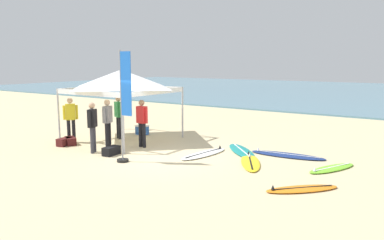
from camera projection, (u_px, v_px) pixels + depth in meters
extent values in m
plane|color=beige|center=(159.00, 156.00, 12.37)|extent=(80.00, 80.00, 0.00)
cube|color=#568499|center=(354.00, 92.00, 37.35)|extent=(80.00, 36.00, 0.10)
cylinder|color=#B7B7BC|center=(59.00, 116.00, 14.38)|extent=(0.07, 0.07, 2.05)
cylinder|color=#B7B7BC|center=(123.00, 124.00, 12.51)|extent=(0.07, 0.07, 2.05)
cylinder|color=#B7B7BC|center=(122.00, 107.00, 17.14)|extent=(0.07, 0.07, 2.05)
cylinder|color=#B7B7BC|center=(183.00, 112.00, 15.27)|extent=(0.07, 0.07, 2.05)
cube|color=white|center=(88.00, 93.00, 13.30)|extent=(3.37, 0.03, 0.18)
cube|color=white|center=(150.00, 88.00, 16.06)|extent=(3.37, 0.03, 0.18)
cube|color=white|center=(92.00, 88.00, 15.62)|extent=(0.03, 3.37, 0.18)
cube|color=white|center=(155.00, 92.00, 13.75)|extent=(0.03, 3.37, 0.18)
pyramid|color=white|center=(121.00, 79.00, 14.61)|extent=(3.49, 3.49, 0.70)
ellipsoid|color=yellow|center=(250.00, 162.00, 11.48)|extent=(1.50, 2.09, 0.07)
cube|color=black|center=(250.00, 161.00, 11.47)|extent=(0.90, 1.57, 0.01)
cone|color=black|center=(249.00, 153.00, 12.30)|extent=(0.09, 0.09, 0.12)
ellipsoid|color=white|center=(204.00, 154.00, 12.52)|extent=(0.85, 2.19, 0.07)
cube|color=black|center=(204.00, 153.00, 12.52)|extent=(0.28, 1.80, 0.01)
cone|color=black|center=(220.00, 147.00, 13.15)|extent=(0.09, 0.09, 0.12)
ellipsoid|color=orange|center=(302.00, 189.00, 9.08)|extent=(1.63, 1.67, 0.07)
cube|color=black|center=(302.00, 187.00, 9.07)|extent=(1.12, 1.16, 0.01)
cone|color=black|center=(273.00, 187.00, 8.91)|extent=(0.09, 0.09, 0.12)
ellipsoid|color=#7AD12D|center=(332.00, 168.00, 10.83)|extent=(1.18, 1.87, 0.07)
cube|color=white|center=(332.00, 167.00, 10.83)|extent=(0.66, 1.44, 0.01)
cone|color=white|center=(315.00, 169.00, 10.43)|extent=(0.09, 0.09, 0.12)
ellipsoid|color=#19847F|center=(241.00, 151.00, 12.95)|extent=(1.98, 2.06, 0.07)
cube|color=white|center=(241.00, 150.00, 12.94)|extent=(1.33, 1.43, 0.01)
cone|color=white|center=(250.00, 155.00, 12.03)|extent=(0.09, 0.09, 0.12)
ellipsoid|color=navy|center=(287.00, 155.00, 12.35)|extent=(2.48, 0.86, 0.07)
cube|color=white|center=(288.00, 154.00, 12.35)|extent=(2.07, 0.22, 0.01)
cone|color=white|center=(258.00, 149.00, 12.82)|extent=(0.09, 0.09, 0.12)
cylinder|color=#383842|center=(92.00, 140.00, 12.68)|extent=(0.13, 0.13, 0.88)
cylinder|color=#383842|center=(94.00, 139.00, 12.86)|extent=(0.13, 0.13, 0.88)
cube|color=black|center=(92.00, 118.00, 12.66)|extent=(0.37, 0.42, 0.60)
sphere|color=tan|center=(92.00, 106.00, 12.60)|extent=(0.21, 0.21, 0.21)
cylinder|color=black|center=(90.00, 120.00, 12.44)|extent=(0.09, 0.09, 0.54)
cylinder|color=black|center=(95.00, 118.00, 12.89)|extent=(0.09, 0.09, 0.54)
cylinder|color=black|center=(118.00, 127.00, 15.18)|extent=(0.13, 0.13, 0.88)
cylinder|color=black|center=(120.00, 128.00, 15.03)|extent=(0.13, 0.13, 0.88)
cube|color=#2D8C47|center=(118.00, 109.00, 14.99)|extent=(0.42, 0.35, 0.60)
sphere|color=tan|center=(118.00, 99.00, 14.93)|extent=(0.21, 0.21, 0.21)
cylinder|color=#2D8C47|center=(116.00, 109.00, 15.19)|extent=(0.09, 0.09, 0.54)
cylinder|color=#2D8C47|center=(121.00, 111.00, 14.80)|extent=(0.09, 0.09, 0.54)
cylinder|color=black|center=(144.00, 135.00, 13.56)|extent=(0.13, 0.13, 0.88)
cylinder|color=black|center=(140.00, 135.00, 13.67)|extent=(0.13, 0.13, 0.88)
cube|color=red|center=(142.00, 115.00, 13.50)|extent=(0.37, 0.24, 0.60)
sphere|color=#9E7051|center=(142.00, 103.00, 13.44)|extent=(0.21, 0.21, 0.21)
cylinder|color=red|center=(146.00, 116.00, 13.37)|extent=(0.09, 0.09, 0.54)
cylinder|color=red|center=(137.00, 115.00, 13.65)|extent=(0.09, 0.09, 0.54)
cylinder|color=black|center=(107.00, 135.00, 13.60)|extent=(0.13, 0.13, 0.88)
cylinder|color=black|center=(109.00, 134.00, 13.78)|extent=(0.13, 0.13, 0.88)
cube|color=gray|center=(107.00, 114.00, 13.58)|extent=(0.33, 0.41, 0.60)
sphere|color=beige|center=(107.00, 103.00, 13.51)|extent=(0.21, 0.21, 0.21)
cylinder|color=gray|center=(104.00, 116.00, 13.36)|extent=(0.09, 0.09, 0.54)
cylinder|color=gray|center=(110.00, 114.00, 13.80)|extent=(0.09, 0.09, 0.54)
cylinder|color=black|center=(69.00, 131.00, 14.36)|extent=(0.13, 0.13, 0.88)
cylinder|color=black|center=(74.00, 131.00, 14.41)|extent=(0.13, 0.13, 0.88)
cube|color=yellow|center=(70.00, 112.00, 14.27)|extent=(0.40, 0.42, 0.60)
sphere|color=tan|center=(70.00, 101.00, 14.21)|extent=(0.21, 0.21, 0.21)
cylinder|color=yellow|center=(64.00, 113.00, 14.21)|extent=(0.09, 0.09, 0.54)
cylinder|color=yellow|center=(77.00, 112.00, 14.35)|extent=(0.09, 0.09, 0.54)
cylinder|color=#99999E|center=(121.00, 107.00, 11.42)|extent=(0.04, 0.04, 3.40)
cube|color=blue|center=(126.00, 84.00, 11.19)|extent=(0.40, 0.02, 1.90)
cylinder|color=black|center=(123.00, 160.00, 11.67)|extent=(0.36, 0.36, 0.08)
cube|color=#4C1919|center=(65.00, 142.00, 13.92)|extent=(0.41, 0.64, 0.28)
cube|color=black|center=(111.00, 151.00, 12.50)|extent=(0.38, 0.63, 0.28)
cube|color=#4C1919|center=(70.00, 141.00, 14.05)|extent=(0.68, 0.56, 0.28)
cube|color=#2D60B7|center=(142.00, 130.00, 16.03)|extent=(0.48, 0.34, 0.34)
cube|color=white|center=(142.00, 126.00, 16.00)|extent=(0.50, 0.36, 0.05)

